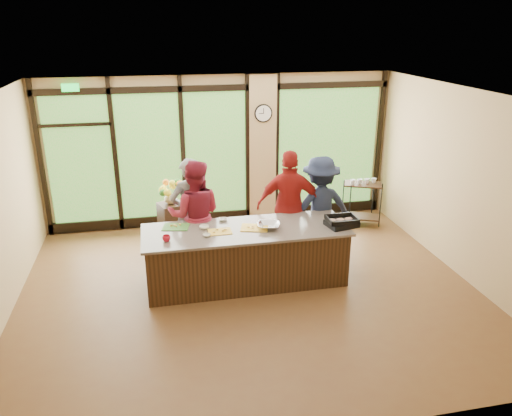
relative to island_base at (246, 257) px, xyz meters
name	(u,v)px	position (x,y,z in m)	size (l,w,h in m)	color
floor	(250,290)	(0.00, -0.30, -0.44)	(7.00, 7.00, 0.00)	brown
ceiling	(249,96)	(0.00, -0.30, 2.56)	(7.00, 7.00, 0.00)	white
back_wall	(221,151)	(0.00, 2.70, 1.06)	(7.00, 7.00, 0.00)	tan
right_wall	(465,185)	(3.50, -0.30, 1.06)	(6.00, 6.00, 0.00)	tan
window_wall	(229,156)	(0.16, 2.65, 0.95)	(6.90, 0.12, 3.00)	tan
island_base	(246,257)	(0.00, 0.00, 0.00)	(3.10, 1.00, 0.88)	#321E10
countertop	(246,230)	(0.00, 0.00, 0.46)	(3.20, 1.10, 0.04)	slate
wall_clock	(263,113)	(0.85, 2.57, 1.81)	(0.36, 0.04, 0.36)	black
cook_left	(190,213)	(-0.79, 0.82, 0.50)	(0.69, 0.45, 1.89)	slate
cook_midleft	(195,215)	(-0.72, 0.70, 0.50)	(0.91, 0.71, 1.88)	maroon
cook_midright	(290,206)	(0.91, 0.70, 0.53)	(1.14, 0.48, 1.95)	maroon
cook_right	(320,207)	(1.45, 0.71, 0.47)	(1.17, 0.67, 1.81)	#192139
roasting_pan	(342,224)	(1.50, -0.19, 0.52)	(0.46, 0.36, 0.08)	black
mixing_bowl	(269,226)	(0.35, -0.05, 0.52)	(0.35, 0.35, 0.09)	silver
cutting_board_left	(176,227)	(-1.06, 0.29, 0.49)	(0.40, 0.30, 0.01)	#3F7F2E
cutting_board_center	(220,232)	(-0.41, -0.03, 0.49)	(0.35, 0.27, 0.01)	yellow
cutting_board_right	(255,228)	(0.14, 0.00, 0.49)	(0.42, 0.31, 0.01)	yellow
prep_bowl_near	(204,227)	(-0.63, 0.14, 0.50)	(0.15, 0.15, 0.05)	silver
prep_bowl_mid	(207,235)	(-0.63, -0.16, 0.50)	(0.12, 0.12, 0.04)	silver
prep_bowl_far	(223,220)	(-0.29, 0.42, 0.50)	(0.14, 0.14, 0.04)	silver
red_ramekin	(166,238)	(-1.23, -0.22, 0.53)	(0.12, 0.12, 0.09)	#B41227
flower_stand	(172,225)	(-1.08, 1.62, -0.02)	(0.42, 0.42, 0.84)	#321E10
flower_vase	(170,197)	(-1.08, 1.62, 0.52)	(0.23, 0.23, 0.24)	#90794E
bar_cart	(362,198)	(2.75, 1.86, 0.15)	(0.83, 0.67, 0.99)	#321E10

